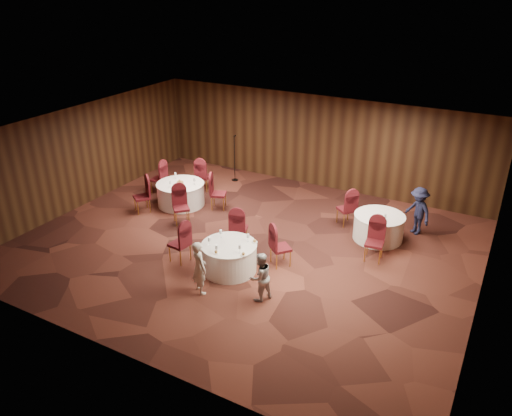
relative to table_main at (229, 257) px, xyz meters
The scene contains 15 objects.
ground 1.41m from the table_main, 101.41° to the left, with size 12.00×12.00×0.00m, color black.
room_shell 2.09m from the table_main, 101.41° to the left, with size 12.00×12.00×12.00m.
table_main is the anchor object (origin of this frame).
table_left 4.36m from the table_main, 142.66° to the left, with size 1.54×1.54×0.74m.
table_right 4.46m from the table_main, 50.56° to the left, with size 1.42×1.42×0.74m.
chairs_main 0.71m from the table_main, 113.49° to the left, with size 3.05×2.11×1.00m.
chairs_left 4.37m from the table_main, 142.48° to the left, with size 3.09×3.12×1.00m.
chairs_right 3.89m from the table_main, 52.16° to the left, with size 1.99×2.29×1.00m.
tabletop_main 0.50m from the table_main, 34.03° to the right, with size 1.11×1.08×0.22m.
tabletop_left 4.38m from the table_main, 142.62° to the left, with size 0.90×0.73×0.22m.
tabletop_right 4.41m from the table_main, 45.91° to the left, with size 0.08×0.08×0.22m.
mic_stand 6.10m from the table_main, 119.63° to the left, with size 0.24×0.24×1.69m.
woman_a 1.19m from the table_main, 95.21° to the right, with size 0.49×0.32×1.34m, color silver.
woman_b 1.48m from the table_main, 29.48° to the right, with size 0.58×0.45×1.20m, color #B9B8BD.
man_c 5.68m from the table_main, 49.38° to the left, with size 0.92×0.53×1.42m, color #161932.
Camera 1 is at (6.07, -10.50, 6.86)m, focal length 35.00 mm.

